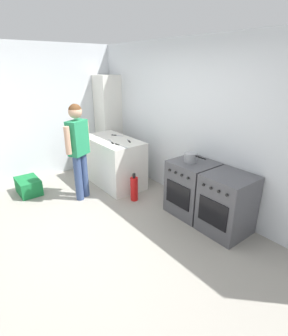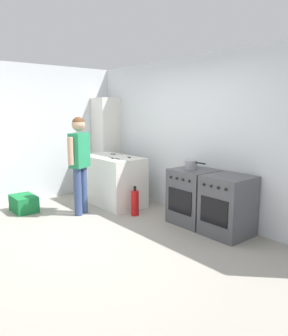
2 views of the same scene
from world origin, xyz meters
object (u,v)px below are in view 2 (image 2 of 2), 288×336
object	(u,v)px
fire_extinguisher	(135,203)
knife_bread	(121,160)
recycling_crate_lower	(24,204)
person	(80,157)
oven_left	(194,196)
knife_utility	(116,154)
oven_right	(228,206)
pot	(191,165)
knife_paring	(129,157)
larder_cabinet	(106,145)
knife_chef	(111,158)

from	to	relation	value
fire_extinguisher	knife_bread	bearing A→B (deg)	-176.13
recycling_crate_lower	knife_bread	bearing A→B (deg)	52.41
person	recycling_crate_lower	world-z (taller)	person
oven_left	knife_utility	size ratio (longest dim) A/B	3.71
oven_right	knife_utility	xyz separation A→B (m)	(-2.50, -0.18, 0.48)
knife_utility	pot	bearing A→B (deg)	4.70
pot	fire_extinguisher	size ratio (longest dim) A/B	0.75
knife_paring	person	bearing A→B (deg)	-98.10
oven_right	recycling_crate_lower	distance (m)	3.45
knife_utility	larder_cabinet	bearing A→B (deg)	160.40
pot	knife_chef	xyz separation A→B (m)	(-1.49, -0.47, -0.02)
oven_left	knife_chef	bearing A→B (deg)	-161.65
pot	person	size ratio (longest dim) A/B	0.23
knife_paring	pot	bearing A→B (deg)	8.15
oven_left	recycling_crate_lower	xyz separation A→B (m)	(-2.26, -1.85, -0.29)
pot	knife_utility	distance (m)	1.82
pot	oven_left	bearing A→B (deg)	38.96
knife_utility	knife_chef	bearing A→B (deg)	-44.42
knife_bread	fire_extinguisher	world-z (taller)	knife_bread
knife_bread	larder_cabinet	xyz separation A→B (m)	(-1.43, 0.60, 0.10)
oven_right	larder_cabinet	world-z (taller)	larder_cabinet
oven_right	knife_paring	distance (m)	2.09
oven_right	knife_chef	distance (m)	2.28
person	larder_cabinet	xyz separation A→B (m)	(-1.14, 1.24, 0.02)
knife_utility	knife_paring	bearing A→B (deg)	-5.01
pot	knife_chef	distance (m)	1.56
knife_utility	fire_extinguisher	size ratio (longest dim) A/B	0.46
pot	knife_bread	world-z (taller)	pot
knife_chef	oven_right	bearing A→B (deg)	13.12
knife_bread	recycling_crate_lower	size ratio (longest dim) A/B	0.68
oven_right	person	world-z (taller)	person
oven_left	knife_bread	distance (m)	1.40
pot	recycling_crate_lower	world-z (taller)	pot
knife_utility	fire_extinguisher	world-z (taller)	knife_utility
oven_left	knife_utility	distance (m)	1.93
oven_left	fire_extinguisher	xyz separation A→B (m)	(-0.87, -0.48, -0.21)
knife_chef	larder_cabinet	xyz separation A→B (m)	(-1.13, 0.61, 0.10)
fire_extinguisher	knife_paring	bearing A→B (deg)	153.21
pot	recycling_crate_lower	xyz separation A→B (m)	(-2.22, -1.82, -0.78)
person	recycling_crate_lower	size ratio (longest dim) A/B	3.14
oven_right	knife_chef	world-z (taller)	knife_chef
oven_left	pot	distance (m)	0.50
larder_cabinet	knife_utility	bearing A→B (deg)	-19.60
oven_left	pot	bearing A→B (deg)	-141.04
knife_chef	fire_extinguisher	size ratio (longest dim) A/B	0.61
knife_chef	person	distance (m)	0.64
oven_right	knife_paring	xyz separation A→B (m)	(-2.02, -0.22, 0.48)
knife_paring	oven_left	bearing A→B (deg)	9.20
fire_extinguisher	larder_cabinet	world-z (taller)	larder_cabinet
oven_left	knife_chef	world-z (taller)	knife_chef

